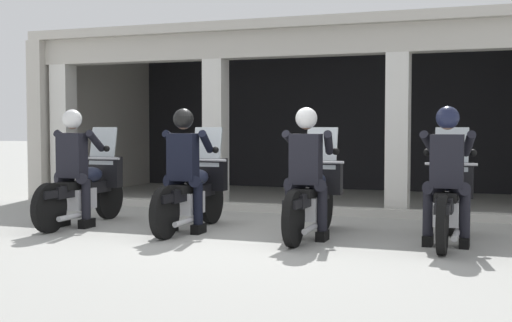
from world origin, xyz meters
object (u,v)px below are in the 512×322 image
object	(u,v)px
police_officer_center_left	(184,159)
motorcycle_center_right	(313,196)
police_officer_far_right	(447,164)
motorcycle_far_right	(448,200)
police_officer_far_left	(73,158)
motorcycle_center_left	(194,192)
motorcycle_far_left	(86,188)
police_officer_center_right	(307,162)

from	to	relation	value
police_officer_center_left	motorcycle_center_right	xyz separation A→B (m)	(1.61, 0.29, -0.44)
police_officer_far_right	motorcycle_far_right	bearing A→B (deg)	101.18
police_officer_far_left	motorcycle_center_left	xyz separation A→B (m)	(1.61, 0.35, -0.44)
police_officer_far_left	police_officer_center_left	world-z (taller)	same
police_officer_center_left	police_officer_far_right	size ratio (longest dim) A/B	1.00
motorcycle_far_left	police_officer_far_left	xyz separation A→B (m)	(-0.00, -0.28, 0.44)
police_officer_center_left	motorcycle_far_right	distance (m)	3.28
motorcycle_far_left	motorcycle_center_right	size ratio (longest dim) A/B	1.00
motorcycle_center_left	motorcycle_center_right	size ratio (longest dim) A/B	1.00
motorcycle_far_right	police_officer_center_right	bearing A→B (deg)	-155.39
police_officer_center_left	motorcycle_center_left	bearing A→B (deg)	92.39
police_officer_far_right	police_officer_far_left	bearing A→B (deg)	-166.52
motorcycle_far_right	police_officer_far_right	xyz separation A→B (m)	(-0.00, -0.28, 0.44)
motorcycle_center_left	police_officer_far_right	bearing A→B (deg)	-0.56
motorcycle_far_left	police_officer_center_right	size ratio (longest dim) A/B	1.29
police_officer_center_left	motorcycle_far_right	xyz separation A→B (m)	(3.22, 0.39, -0.44)
police_officer_far_right	police_officer_center_left	bearing A→B (deg)	-166.73
police_officer_far_right	motorcycle_center_right	bearing A→B (deg)	-175.28
police_officer_center_left	police_officer_far_left	bearing A→B (deg)	-174.90
police_officer_far_left	police_officer_center_right	distance (m)	3.22
motorcycle_center_right	motorcycle_center_left	bearing A→B (deg)	-174.21
police_officer_center_right	motorcycle_far_right	xyz separation A→B (m)	(1.61, 0.38, -0.44)
motorcycle_center_left	motorcycle_far_right	distance (m)	3.22
motorcycle_far_left	police_officer_center_right	world-z (taller)	police_officer_center_right
police_officer_far_right	motorcycle_center_left	bearing A→B (deg)	-171.77
police_officer_far_left	motorcycle_far_right	distance (m)	4.88
motorcycle_far_left	police_officer_far_left	bearing A→B (deg)	-76.99
motorcycle_center_right	police_officer_far_right	distance (m)	1.68
police_officer_far_left	police_officer_center_left	size ratio (longest dim) A/B	1.00
police_officer_far_left	motorcycle_center_right	xyz separation A→B (m)	(3.22, 0.36, -0.44)
police_officer_far_left	motorcycle_center_left	world-z (taller)	police_officer_far_left
motorcycle_center_left	police_officer_center_right	world-z (taller)	police_officer_center_right
motorcycle_far_right	police_officer_far_left	bearing A→B (deg)	-163.18
motorcycle_center_right	motorcycle_far_right	size ratio (longest dim) A/B	1.00
police_officer_center_left	motorcycle_center_right	bearing A→B (deg)	12.93
motorcycle_far_right	police_officer_far_right	bearing A→B (deg)	-78.82
motorcycle_far_left	motorcycle_center_left	size ratio (longest dim) A/B	1.00
motorcycle_center_left	motorcycle_far_left	bearing A→B (deg)	-174.90
motorcycle_center_left	police_officer_far_left	bearing A→B (deg)	-165.02
motorcycle_center_left	motorcycle_center_right	bearing A→B (deg)	2.97
motorcycle_far_left	motorcycle_far_right	xyz separation A→B (m)	(4.83, 0.17, 0.00)
motorcycle_far_left	police_officer_far_right	distance (m)	4.85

